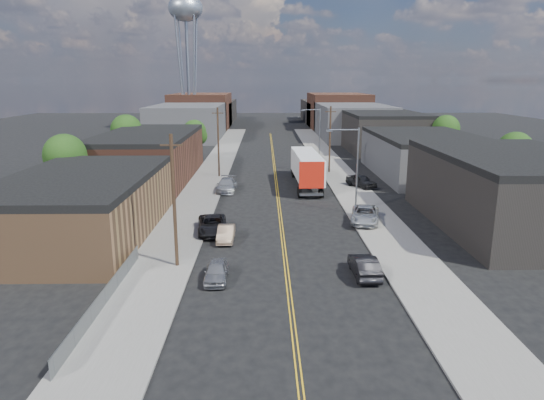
{
  "coord_description": "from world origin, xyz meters",
  "views": [
    {
      "loc": [
        -1.6,
        -24.29,
        13.63
      ],
      "look_at": [
        -0.9,
        20.83,
        2.5
      ],
      "focal_mm": 32.0,
      "sensor_mm": 36.0,
      "label": 1
    }
  ],
  "objects_px": {
    "car_left_b": "(226,233)",
    "car_right_lot_a": "(365,214)",
    "car_left_a": "(216,271)",
    "car_right_oncoming": "(364,266)",
    "water_tower": "(186,13)",
    "car_left_c": "(212,225)",
    "semi_truck": "(306,166)",
    "car_left_d": "(227,185)",
    "car_right_lot_c": "(361,181)"
  },
  "relations": [
    {
      "from": "car_left_a",
      "to": "car_left_c",
      "type": "relative_size",
      "value": 0.7
    },
    {
      "from": "car_left_c",
      "to": "car_left_d",
      "type": "xyz_separation_m",
      "value": [
        0.0,
        17.21,
        0.04
      ]
    },
    {
      "from": "car_left_c",
      "to": "car_right_oncoming",
      "type": "height_order",
      "value": "car_left_c"
    },
    {
      "from": "car_left_a",
      "to": "car_right_lot_a",
      "type": "height_order",
      "value": "car_right_lot_a"
    },
    {
      "from": "semi_truck",
      "to": "car_left_d",
      "type": "relative_size",
      "value": 3.05
    },
    {
      "from": "car_left_c",
      "to": "car_left_d",
      "type": "bearing_deg",
      "value": 83.01
    },
    {
      "from": "water_tower",
      "to": "car_left_b",
      "type": "relative_size",
      "value": 9.18
    },
    {
      "from": "semi_truck",
      "to": "car_left_b",
      "type": "distance_m",
      "value": 25.21
    },
    {
      "from": "water_tower",
      "to": "car_left_a",
      "type": "height_order",
      "value": "water_tower"
    },
    {
      "from": "water_tower",
      "to": "car_right_oncoming",
      "type": "bearing_deg",
      "value": -74.9
    },
    {
      "from": "semi_truck",
      "to": "car_right_oncoming",
      "type": "relative_size",
      "value": 3.74
    },
    {
      "from": "car_right_lot_a",
      "to": "car_left_c",
      "type": "bearing_deg",
      "value": -156.34
    },
    {
      "from": "water_tower",
      "to": "car_left_c",
      "type": "relative_size",
      "value": 6.56
    },
    {
      "from": "semi_truck",
      "to": "car_left_a",
      "type": "relative_size",
      "value": 4.36
    },
    {
      "from": "water_tower",
      "to": "car_right_lot_c",
      "type": "xyz_separation_m",
      "value": [
        33.0,
        -72.63,
        -29.69
      ]
    },
    {
      "from": "car_left_c",
      "to": "semi_truck",
      "type": "bearing_deg",
      "value": 57.18
    },
    {
      "from": "car_left_c",
      "to": "car_right_lot_a",
      "type": "relative_size",
      "value": 0.99
    },
    {
      "from": "car_left_d",
      "to": "car_right_oncoming",
      "type": "distance_m",
      "value": 29.97
    },
    {
      "from": "water_tower",
      "to": "semi_truck",
      "type": "bearing_deg",
      "value": -69.79
    },
    {
      "from": "car_left_d",
      "to": "car_right_oncoming",
      "type": "height_order",
      "value": "car_left_d"
    },
    {
      "from": "car_left_a",
      "to": "car_left_c",
      "type": "bearing_deg",
      "value": 97.34
    },
    {
      "from": "water_tower",
      "to": "car_left_b",
      "type": "distance_m",
      "value": 99.99
    },
    {
      "from": "car_left_b",
      "to": "car_right_lot_a",
      "type": "height_order",
      "value": "car_right_lot_a"
    },
    {
      "from": "car_right_lot_a",
      "to": "car_right_lot_c",
      "type": "distance_m",
      "value": 16.5
    },
    {
      "from": "car_left_b",
      "to": "car_right_lot_a",
      "type": "distance_m",
      "value": 14.11
    },
    {
      "from": "car_left_a",
      "to": "water_tower",
      "type": "bearing_deg",
      "value": 99.45
    },
    {
      "from": "semi_truck",
      "to": "car_left_c",
      "type": "height_order",
      "value": "semi_truck"
    },
    {
      "from": "car_left_a",
      "to": "car_right_oncoming",
      "type": "bearing_deg",
      "value": 3.55
    },
    {
      "from": "car_left_a",
      "to": "car_right_lot_a",
      "type": "relative_size",
      "value": 0.7
    },
    {
      "from": "car_right_oncoming",
      "to": "car_right_lot_a",
      "type": "xyz_separation_m",
      "value": [
        2.7,
        13.05,
        0.18
      ]
    },
    {
      "from": "car_right_lot_a",
      "to": "car_right_lot_c",
      "type": "bearing_deg",
      "value": 93.19
    },
    {
      "from": "car_left_d",
      "to": "car_right_lot_c",
      "type": "xyz_separation_m",
      "value": [
        17.4,
        1.8,
        0.14
      ]
    },
    {
      "from": "car_left_b",
      "to": "car_left_d",
      "type": "distance_m",
      "value": 19.48
    },
    {
      "from": "car_right_lot_a",
      "to": "car_right_oncoming",
      "type": "bearing_deg",
      "value": -88.71
    },
    {
      "from": "water_tower",
      "to": "car_right_oncoming",
      "type": "relative_size",
      "value": 7.99
    },
    {
      "from": "car_left_c",
      "to": "car_right_lot_a",
      "type": "xyz_separation_m",
      "value": [
        14.6,
        2.76,
        0.15
      ]
    },
    {
      "from": "semi_truck",
      "to": "car_left_a",
      "type": "bearing_deg",
      "value": -107.43
    },
    {
      "from": "car_right_lot_a",
      "to": "car_left_d",
      "type": "bearing_deg",
      "value": 148.25
    },
    {
      "from": "water_tower",
      "to": "car_right_lot_a",
      "type": "distance_m",
      "value": 98.46
    },
    {
      "from": "car_left_b",
      "to": "car_left_c",
      "type": "xyz_separation_m",
      "value": [
        -1.4,
        2.22,
        0.12
      ]
    },
    {
      "from": "car_right_oncoming",
      "to": "car_left_c",
      "type": "bearing_deg",
      "value": -41.92
    },
    {
      "from": "car_left_a",
      "to": "car_right_lot_c",
      "type": "height_order",
      "value": "car_right_lot_c"
    },
    {
      "from": "car_left_a",
      "to": "car_right_oncoming",
      "type": "height_order",
      "value": "car_right_oncoming"
    },
    {
      "from": "car_left_c",
      "to": "car_right_oncoming",
      "type": "distance_m",
      "value": 15.74
    },
    {
      "from": "car_left_b",
      "to": "car_left_c",
      "type": "distance_m",
      "value": 2.62
    },
    {
      "from": "water_tower",
      "to": "car_right_oncoming",
      "type": "xyz_separation_m",
      "value": [
        27.5,
        -101.94,
        -29.89
      ]
    },
    {
      "from": "car_left_d",
      "to": "car_right_lot_a",
      "type": "distance_m",
      "value": 20.55
    },
    {
      "from": "car_left_c",
      "to": "car_right_lot_c",
      "type": "xyz_separation_m",
      "value": [
        17.4,
        19.02,
        0.18
      ]
    },
    {
      "from": "car_left_b",
      "to": "car_right_oncoming",
      "type": "bearing_deg",
      "value": -37.45
    },
    {
      "from": "water_tower",
      "to": "car_left_b",
      "type": "xyz_separation_m",
      "value": [
        17.0,
        -93.86,
        -29.99
      ]
    }
  ]
}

